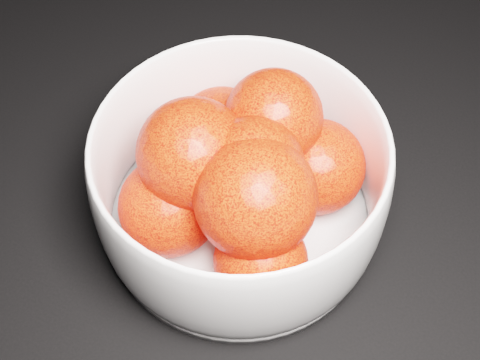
% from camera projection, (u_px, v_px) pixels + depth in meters
% --- Properties ---
extents(bowl, '(0.22, 0.22, 0.11)m').
position_uv_depth(bowl, '(240.00, 184.00, 0.50)').
color(bowl, silver).
rests_on(bowl, ground).
extents(orange_pile, '(0.16, 0.17, 0.12)m').
position_uv_depth(orange_pile, '(241.00, 172.00, 0.48)').
color(orange_pile, '#FF240C').
rests_on(orange_pile, bowl).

